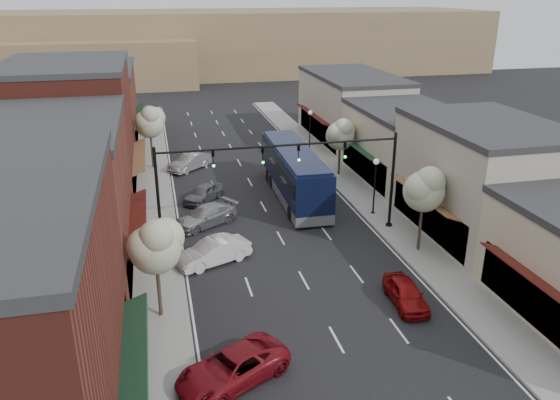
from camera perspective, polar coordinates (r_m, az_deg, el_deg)
ground at (r=30.89m, az=3.51°, el=-10.16°), size 160.00×160.00×0.00m
sidewalk_left at (r=46.55m, az=-13.06°, el=0.54°), size 2.80×73.00×0.15m
sidewalk_right at (r=49.28m, az=6.81°, el=2.12°), size 2.80×73.00×0.15m
curb_left at (r=46.55m, az=-11.34°, el=0.69°), size 0.25×73.00×0.17m
curb_right at (r=48.84m, az=5.26°, el=2.00°), size 0.25×73.00×0.17m
bldg_left_midnear at (r=33.85m, az=-23.24°, el=-0.28°), size 10.14×14.10×9.40m
bldg_left_midfar at (r=46.90m, az=-20.81°, el=6.68°), size 10.14×14.10×10.90m
bldg_left_far at (r=62.69m, az=-19.01°, el=9.11°), size 10.14×18.10×8.40m
bldg_right_midnear at (r=39.81m, az=20.39°, el=2.06°), size 9.14×12.10×7.90m
bldg_right_midfar at (r=49.96m, az=12.92°, el=5.70°), size 9.14×12.10×6.40m
bldg_right_far at (r=62.37m, az=7.43°, el=9.55°), size 9.14×16.10×7.40m
hill_far at (r=115.92m, az=-9.59°, el=15.93°), size 120.00×30.00×12.00m
hill_near at (r=105.33m, az=-23.05°, el=12.99°), size 50.00×20.00×8.00m
signal_mast_right at (r=37.60m, az=8.46°, el=3.26°), size 8.22×0.46×7.00m
signal_mast_left at (r=35.19m, az=-8.88°, el=1.98°), size 8.22×0.46×7.00m
tree_right_near at (r=35.29m, az=14.94°, el=1.26°), size 2.85×2.65×5.95m
tree_right_far at (r=49.45m, az=6.39°, el=6.94°), size 2.85×2.65×5.43m
tree_left_near at (r=27.81m, az=-12.85°, el=-4.56°), size 2.85×2.65×5.69m
tree_left_far at (r=52.43m, az=-13.44°, el=8.00°), size 2.85×2.65×6.13m
lamp_post_near at (r=41.10m, az=9.92°, el=2.35°), size 0.44×0.44×4.44m
lamp_post_far at (r=56.97m, az=3.15°, el=7.92°), size 0.44×0.44×4.44m
coach_bus at (r=44.36m, az=1.50°, el=2.86°), size 3.22×13.39×4.07m
red_hatchback at (r=30.70m, az=13.01°, el=-9.47°), size 1.86×4.05×1.35m
parked_car_a at (r=24.81m, az=-4.99°, el=-17.07°), size 5.70×4.56×1.44m
parked_car_b at (r=34.33m, az=-7.00°, el=-5.39°), size 5.02×3.33×1.56m
parked_car_c at (r=39.83m, az=-7.79°, el=-1.66°), size 5.28×4.31×1.44m
parked_car_d at (r=44.36m, az=-8.01°, el=0.72°), size 3.89×4.21×1.40m
parked_car_e at (r=52.44m, az=-9.41°, el=3.94°), size 4.48×4.35×1.53m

